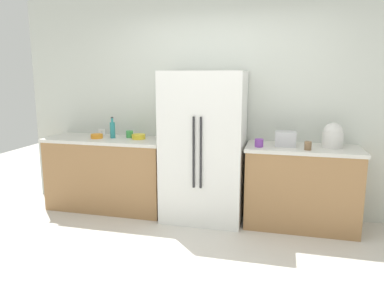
{
  "coord_description": "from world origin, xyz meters",
  "views": [
    {
      "loc": [
        0.74,
        -2.76,
        1.71
      ],
      "look_at": [
        -0.06,
        0.41,
        1.08
      ],
      "focal_mm": 33.89,
      "sensor_mm": 36.0,
      "label": 1
    }
  ],
  "objects": [
    {
      "name": "refrigerator",
      "position": [
        -0.14,
        1.31,
        0.88
      ],
      "size": [
        0.94,
        0.66,
        1.75
      ],
      "color": "white",
      "rests_on": "ground_plane"
    },
    {
      "name": "bottle_a",
      "position": [
        -1.33,
        1.37,
        1.03
      ],
      "size": [
        0.06,
        0.06,
        0.27
      ],
      "color": "teal",
      "rests_on": "counter_left"
    },
    {
      "name": "kitchen_back_panel",
      "position": [
        0.0,
        1.7,
        1.36
      ],
      "size": [
        5.28,
        0.1,
        2.73
      ],
      "primitive_type": "cube",
      "color": "silver",
      "rests_on": "ground_plane"
    },
    {
      "name": "cup_d",
      "position": [
        0.5,
        1.23,
        0.97
      ],
      "size": [
        0.1,
        0.1,
        0.09
      ],
      "primitive_type": "cylinder",
      "color": "purple",
      "rests_on": "counter_right"
    },
    {
      "name": "toaster",
      "position": [
        0.78,
        1.35,
        1.01
      ],
      "size": [
        0.22,
        0.17,
        0.17
      ],
      "primitive_type": "cube",
      "color": "silver",
      "rests_on": "counter_right"
    },
    {
      "name": "counter_left",
      "position": [
        -1.41,
        1.35,
        0.46
      ],
      "size": [
        1.54,
        0.6,
        0.93
      ],
      "color": "#9E7247",
      "rests_on": "ground_plane"
    },
    {
      "name": "cup_c",
      "position": [
        -1.55,
        1.5,
        0.97
      ],
      "size": [
        0.08,
        0.08,
        0.09
      ],
      "primitive_type": "cylinder",
      "color": "white",
      "rests_on": "counter_left"
    },
    {
      "name": "cup_b",
      "position": [
        -1.14,
        1.45,
        0.97
      ],
      "size": [
        0.09,
        0.09,
        0.09
      ],
      "primitive_type": "cylinder",
      "color": "green",
      "rests_on": "counter_left"
    },
    {
      "name": "bowl_a",
      "position": [
        -1.52,
        1.31,
        0.95
      ],
      "size": [
        0.15,
        0.15,
        0.05
      ],
      "primitive_type": "cylinder",
      "color": "orange",
      "rests_on": "counter_left"
    },
    {
      "name": "ground_plane",
      "position": [
        0.0,
        0.0,
        0.0
      ],
      "size": [
        10.55,
        10.55,
        0.0
      ],
      "primitive_type": "plane",
      "color": "beige"
    },
    {
      "name": "bowl_b",
      "position": [
        -0.99,
        1.38,
        0.96
      ],
      "size": [
        0.17,
        0.17,
        0.06
      ],
      "primitive_type": "cylinder",
      "color": "yellow",
      "rests_on": "counter_left"
    },
    {
      "name": "counter_right",
      "position": [
        0.98,
        1.35,
        0.46
      ],
      "size": [
        1.25,
        0.6,
        0.93
      ],
      "color": "#9E7247",
      "rests_on": "ground_plane"
    },
    {
      "name": "rice_cooker",
      "position": [
        1.28,
        1.39,
        1.06
      ],
      "size": [
        0.22,
        0.22,
        0.28
      ],
      "color": "silver",
      "rests_on": "counter_right"
    },
    {
      "name": "cup_a",
      "position": [
        1.02,
        1.19,
        0.97
      ],
      "size": [
        0.07,
        0.07,
        0.09
      ],
      "primitive_type": "cylinder",
      "color": "brown",
      "rests_on": "counter_right"
    }
  ]
}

